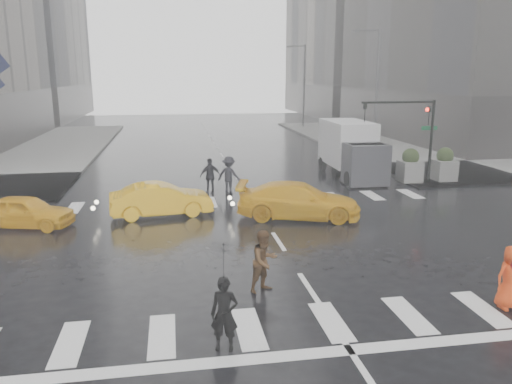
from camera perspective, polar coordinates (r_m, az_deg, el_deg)
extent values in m
plane|color=black|center=(17.85, 2.59, -5.66)|extent=(120.00, 120.00, 0.00)
cube|color=slate|center=(41.50, 24.41, 4.17)|extent=(35.00, 35.00, 0.15)
cube|color=#2C2927|center=(79.57, 14.83, 10.25)|extent=(26.05, 26.05, 4.40)
cylinder|color=black|center=(28.24, 19.37, 5.33)|extent=(0.16, 0.16, 4.50)
cylinder|color=black|center=(27.14, 15.96, 9.84)|extent=(4.00, 0.12, 0.12)
imported|color=black|center=(27.98, 19.14, 8.27)|extent=(0.16, 0.20, 1.00)
imported|color=black|center=(26.45, 12.32, 8.88)|extent=(0.16, 0.20, 1.00)
sphere|color=#FF190C|center=(27.91, 19.01, 8.89)|extent=(0.20, 0.20, 0.20)
cube|color=#0D5F30|center=(28.42, 19.19, 6.91)|extent=(0.90, 0.03, 0.22)
cylinder|color=#59595B|center=(37.48, 13.58, 10.94)|extent=(0.20, 0.20, 9.00)
cylinder|color=#59595B|center=(37.24, 12.62, 17.61)|extent=(1.80, 0.12, 0.12)
cube|color=#59595B|center=(36.91, 11.25, 17.55)|extent=(0.50, 0.22, 0.15)
cylinder|color=#59595B|center=(56.43, 5.51, 11.90)|extent=(0.20, 0.20, 9.00)
cylinder|color=#59595B|center=(56.27, 4.69, 16.29)|extent=(1.80, 0.12, 0.12)
cube|color=#59595B|center=(56.06, 3.76, 16.22)|extent=(0.50, 0.22, 0.15)
cube|color=slate|center=(27.35, 13.40, 2.19)|extent=(1.10, 1.10, 1.10)
sphere|color=#213015|center=(27.22, 13.49, 3.84)|extent=(0.90, 0.90, 0.90)
cube|color=slate|center=(28.19, 17.15, 2.28)|extent=(1.10, 1.10, 1.10)
sphere|color=#213015|center=(28.06, 17.26, 3.88)|extent=(0.90, 0.90, 0.90)
cube|color=slate|center=(29.14, 20.67, 2.36)|extent=(1.10, 1.10, 1.10)
sphere|color=#213015|center=(29.01, 20.80, 3.91)|extent=(0.90, 0.90, 0.90)
imported|color=black|center=(10.93, -3.63, -13.76)|extent=(0.68, 0.54, 1.64)
imported|color=black|center=(10.45, -3.72, -8.04)|extent=(1.19, 1.20, 0.88)
imported|color=#482F1A|center=(13.63, 0.98, -7.90)|extent=(1.05, 0.98, 1.72)
imported|color=#E73F10|center=(14.23, 27.08, -8.66)|extent=(0.83, 0.56, 1.65)
imported|color=black|center=(24.77, -5.24, 1.82)|extent=(1.14, 0.81, 1.78)
imported|color=black|center=(24.68, -3.10, 1.92)|extent=(1.38, 1.19, 1.88)
imported|color=#F1AB0C|center=(21.26, -24.89, -2.03)|extent=(3.94, 2.38, 1.25)
imported|color=#F1AB0C|center=(21.23, -10.79, -0.85)|extent=(4.35, 1.97, 1.39)
imported|color=#F1AB0C|center=(20.62, 4.89, -0.97)|extent=(4.84, 3.16, 1.47)
cube|color=silver|center=(29.74, 10.36, 5.57)|extent=(2.24, 4.29, 2.52)
cube|color=#313136|center=(27.10, 12.42, 3.14)|extent=(2.15, 1.68, 2.15)
cube|color=black|center=(26.99, 12.49, 4.50)|extent=(1.87, 0.84, 0.84)
cylinder|color=black|center=(26.72, 10.54, 1.46)|extent=(0.26, 0.84, 0.84)
cylinder|color=black|center=(27.45, 14.39, 1.57)|extent=(0.26, 0.84, 0.84)
cylinder|color=black|center=(28.61, 9.15, 2.29)|extent=(0.26, 0.84, 0.84)
cylinder|color=black|center=(29.29, 12.78, 2.38)|extent=(0.26, 0.84, 0.84)
cylinder|color=black|center=(31.05, 7.61, 3.20)|extent=(0.26, 0.84, 0.84)
cylinder|color=black|center=(31.68, 11.01, 3.27)|extent=(0.26, 0.84, 0.84)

